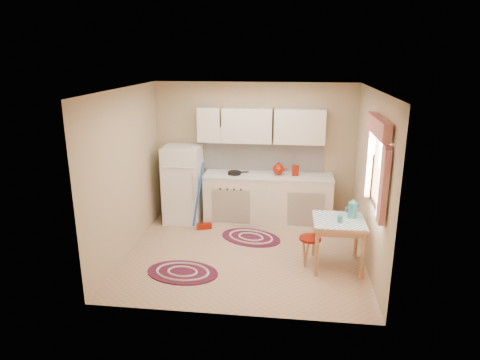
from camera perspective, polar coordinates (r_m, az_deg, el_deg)
name	(u,v)px	position (r m, az deg, el deg)	size (l,w,h in m)	color
room_shell	(257,150)	(6.37, 2.22, 4.01)	(3.64, 3.60, 2.52)	tan
fridge	(183,184)	(7.80, -7.60, -0.58)	(0.65, 0.60, 1.40)	white
broom	(203,197)	(7.41, -4.90, -2.23)	(0.28, 0.12, 1.20)	blue
base_cabinets	(268,200)	(7.70, 3.72, -2.73)	(2.25, 0.60, 0.88)	silver
countertop	(268,176)	(7.56, 3.78, 0.57)	(2.27, 0.62, 0.04)	silver
frying_pan	(234,173)	(7.55, -0.75, 0.94)	(0.23, 0.23, 0.05)	black
red_kettle	(278,169)	(7.52, 5.13, 1.45)	(0.21, 0.19, 0.21)	maroon
red_canister	(295,171)	(7.52, 7.40, 1.18)	(0.11, 0.11, 0.16)	maroon
table	(337,244)	(6.34, 12.85, -8.27)	(0.72, 0.72, 0.72)	tan
stool	(310,251)	(6.41, 9.27, -9.27)	(0.32, 0.32, 0.42)	maroon
coffee_pot	(353,208)	(6.29, 14.80, -3.61)	(0.15, 0.13, 0.30)	teal
mug	(340,220)	(6.09, 13.20, -5.16)	(0.08, 0.08, 0.10)	teal
rug_center	(251,237)	(7.24, 1.45, -7.66)	(1.03, 0.69, 0.02)	maroon
rug_left	(183,272)	(6.23, -7.67, -12.09)	(1.03, 0.69, 0.02)	maroon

